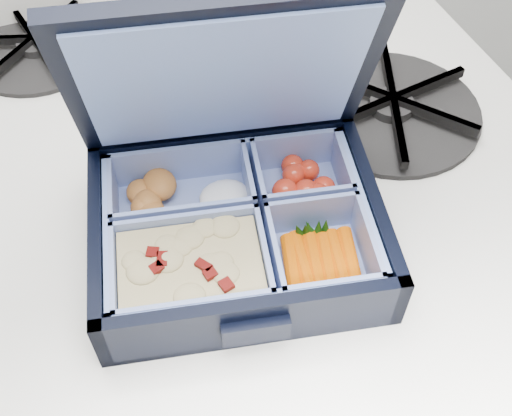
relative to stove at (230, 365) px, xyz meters
name	(u,v)px	position (x,y,z in m)	size (l,w,h in m)	color
stove	(230,365)	(0.00, 0.00, 0.00)	(0.64, 0.64, 0.96)	silver
bento_box	(237,230)	(-0.02, -0.12, 0.51)	(0.23, 0.18, 0.05)	black
burner_grate	(392,104)	(0.18, -0.02, 0.49)	(0.18, 0.18, 0.03)	black
burner_grate_rear	(36,45)	(-0.13, 0.20, 0.49)	(0.15, 0.15, 0.02)	black
fork	(245,127)	(0.04, 0.01, 0.48)	(0.02, 0.17, 0.01)	#A2A1BB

